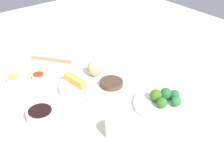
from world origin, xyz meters
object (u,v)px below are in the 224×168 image
object	(u,v)px
sauce_ramekin_hot_mustard	(13,79)
chopsticks_pair	(51,60)
broccoli_plate	(162,104)
teacup	(115,129)
sauce_ramekin_sweet_and_sour	(39,77)
soy_sauce_bowl	(41,115)
main_plate	(93,86)

from	to	relation	value
sauce_ramekin_hot_mustard	chopsticks_pair	world-z (taller)	sauce_ramekin_hot_mustard
broccoli_plate	chopsticks_pair	distance (m)	0.60
teacup	chopsticks_pair	size ratio (longest dim) A/B	0.31
sauce_ramekin_sweet_and_sour	sauce_ramekin_hot_mustard	world-z (taller)	same
broccoli_plate	chopsticks_pair	size ratio (longest dim) A/B	1.05
broccoli_plate	teacup	bearing A→B (deg)	93.59
broccoli_plate	teacup	size ratio (longest dim) A/B	3.38
soy_sauce_bowl	teacup	xyz separation A→B (m)	(-0.23, -0.15, 0.01)
main_plate	chopsticks_pair	size ratio (longest dim) A/B	1.39
main_plate	chopsticks_pair	distance (m)	0.32
teacup	chopsticks_pair	xyz separation A→B (m)	(0.60, -0.09, -0.02)
sauce_ramekin_sweet_and_sour	chopsticks_pair	size ratio (longest dim) A/B	0.27
sauce_ramekin_sweet_and_sour	teacup	bearing A→B (deg)	-175.68
teacup	soy_sauce_bowl	bearing A→B (deg)	33.68
main_plate	soy_sauce_bowl	bearing A→B (deg)	100.28
soy_sauce_bowl	sauce_ramekin_hot_mustard	distance (m)	0.30
soy_sauce_bowl	chopsticks_pair	bearing A→B (deg)	-33.46
main_plate	teacup	bearing A→B (deg)	158.41
sauce_ramekin_hot_mustard	teacup	size ratio (longest dim) A/B	0.86
broccoli_plate	sauce_ramekin_hot_mustard	bearing A→B (deg)	36.07
soy_sauce_bowl	sauce_ramekin_sweet_and_sour	world-z (taller)	soy_sauce_bowl
broccoli_plate	sauce_ramekin_hot_mustard	distance (m)	0.64
main_plate	sauce_ramekin_sweet_and_sour	world-z (taller)	sauce_ramekin_sweet_and_sour
soy_sauce_bowl	chopsticks_pair	world-z (taller)	soy_sauce_bowl
teacup	main_plate	bearing A→B (deg)	-21.59
soy_sauce_bowl	sauce_ramekin_hot_mustard	size ratio (longest dim) A/B	1.82
main_plate	teacup	xyz separation A→B (m)	(-0.28, 0.11, 0.02)
soy_sauce_bowl	chopsticks_pair	distance (m)	0.44
broccoli_plate	sauce_ramekin_sweet_and_sour	bearing A→B (deg)	31.04
soy_sauce_bowl	teacup	bearing A→B (deg)	-146.32
sauce_ramekin_sweet_and_sour	chopsticks_pair	bearing A→B (deg)	-47.27
soy_sauce_bowl	broccoli_plate	bearing A→B (deg)	-118.42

